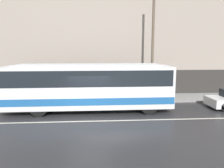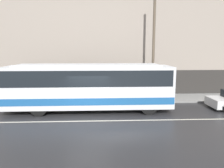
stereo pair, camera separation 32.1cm
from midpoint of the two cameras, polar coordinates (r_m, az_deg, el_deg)
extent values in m
plane|color=#262628|center=(12.82, -5.64, -9.63)|extent=(60.00, 60.00, 0.00)
cube|color=gray|center=(18.01, -4.79, -3.88)|extent=(60.00, 2.82, 0.16)
cube|color=gray|center=(19.12, -4.80, 10.38)|extent=(60.00, 0.30, 9.10)
cube|color=#2D2B28|center=(19.18, -4.68, 0.14)|extent=(60.00, 0.06, 2.28)
cube|color=beige|center=(12.82, -5.64, -9.61)|extent=(54.00, 0.14, 0.01)
cube|color=silver|center=(14.55, -5.49, -0.56)|extent=(10.89, 2.46, 2.65)
cube|color=#1E5999|center=(14.70, -5.44, -3.55)|extent=(10.83, 2.49, 0.45)
cube|color=black|center=(14.46, -5.53, 1.95)|extent=(10.56, 2.48, 1.01)
cube|color=orange|center=(15.14, 15.34, 3.86)|extent=(0.12, 1.85, 0.28)
cube|color=silver|center=(14.39, -5.57, 4.89)|extent=(9.25, 2.09, 0.12)
cylinder|color=black|center=(14.09, 10.27, -5.77)|extent=(1.06, 0.28, 1.06)
cylinder|color=black|center=(16.12, 8.57, -3.84)|extent=(1.06, 0.28, 1.06)
cylinder|color=black|center=(14.24, -18.02, -5.91)|extent=(1.06, 0.28, 1.06)
cylinder|color=black|center=(16.25, -16.05, -3.99)|extent=(1.06, 0.28, 1.06)
cylinder|color=black|center=(17.69, 25.50, -4.21)|extent=(0.62, 0.20, 0.62)
cylinder|color=brown|center=(17.05, 11.35, 10.07)|extent=(0.20, 0.20, 8.59)
camera|label=1|loc=(0.16, -89.37, 0.10)|focal=35.00mm
camera|label=2|loc=(0.16, 90.63, -0.10)|focal=35.00mm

